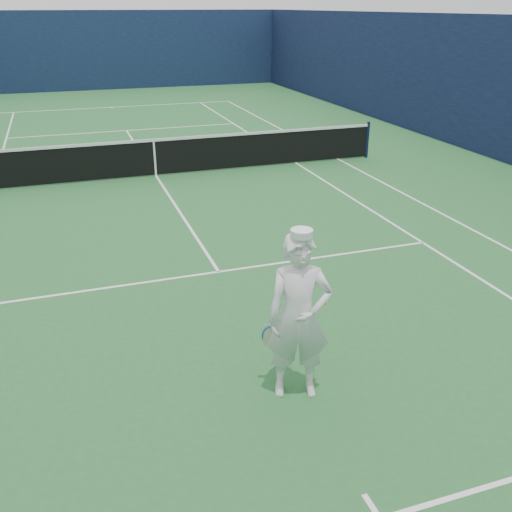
% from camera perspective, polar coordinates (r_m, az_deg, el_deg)
% --- Properties ---
extents(ground, '(80.00, 80.00, 0.00)m').
position_cam_1_polar(ground, '(15.81, -9.96, 7.89)').
color(ground, '#25612E').
rests_on(ground, ground).
extents(court_markings, '(11.03, 23.83, 0.01)m').
position_cam_1_polar(court_markings, '(15.81, -9.97, 7.91)').
color(court_markings, white).
rests_on(court_markings, ground).
extents(windscreen_fence, '(20.12, 36.12, 4.00)m').
position_cam_1_polar(windscreen_fence, '(15.39, -10.50, 15.06)').
color(windscreen_fence, '#101D3D').
rests_on(windscreen_fence, ground).
extents(tennis_net, '(12.88, 0.09, 1.07)m').
position_cam_1_polar(tennis_net, '(15.67, -10.11, 9.84)').
color(tennis_net, '#141E4C').
rests_on(tennis_net, ground).
extents(tennis_player, '(0.84, 0.69, 2.08)m').
position_cam_1_polar(tennis_player, '(6.49, 4.29, -6.14)').
color(tennis_player, white).
rests_on(tennis_player, ground).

